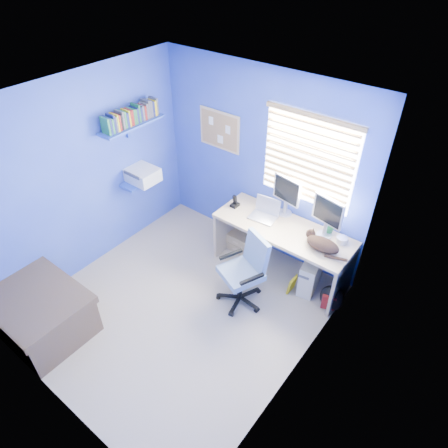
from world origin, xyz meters
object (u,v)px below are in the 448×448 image
Objects in this scene: laptop at (263,211)px; office_chair at (244,279)px; desk at (281,250)px; tower_pc at (311,274)px; cat at (323,245)px.

office_chair is (0.22, -0.70, -0.51)m from laptop.
office_chair is at bearing -78.67° from laptop.
laptop is at bearing 107.58° from office_chair.
desk is 0.69m from office_chair.
office_chair is at bearing -139.19° from tower_pc.
office_chair is (-0.55, -0.67, 0.12)m from tower_pc.
cat is (0.55, -0.07, 0.44)m from desk.
laptop is 0.87m from cat.
desk is at bearing -166.82° from cat.
cat reaches higher than desk.
laptop is 0.99m from tower_pc.
office_chair reaches higher than tower_pc.
cat is (0.87, -0.08, -0.04)m from laptop.
cat reaches higher than tower_pc.
laptop is at bearing 177.93° from desk.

